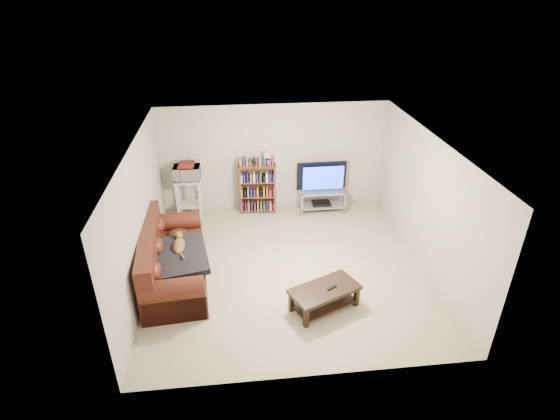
{
  "coord_description": "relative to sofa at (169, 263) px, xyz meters",
  "views": [
    {
      "loc": [
        -0.87,
        -6.56,
        4.75
      ],
      "look_at": [
        -0.1,
        0.4,
        1.0
      ],
      "focal_mm": 28.0,
      "sensor_mm": 36.0,
      "label": 1
    }
  ],
  "objects": [
    {
      "name": "shelf_clutter",
      "position": [
        1.8,
        2.37,
        0.92
      ],
      "size": [
        0.6,
        0.19,
        0.28
      ],
      "rotation": [
        0.0,
        0.0,
        -0.07
      ],
      "color": "silver",
      "rests_on": "bookshelf"
    },
    {
      "name": "microwave",
      "position": [
        0.2,
        2.29,
        0.71
      ],
      "size": [
        0.57,
        0.4,
        0.31
      ],
      "primitive_type": "imported",
      "rotation": [
        0.0,
        0.0,
        -0.04
      ],
      "color": "silver",
      "rests_on": "microwave_stand"
    },
    {
      "name": "dvd_player",
      "position": [
        3.14,
        2.24,
        -0.16
      ],
      "size": [
        0.42,
        0.29,
        0.06
      ],
      "primitive_type": "cube",
      "rotation": [
        0.0,
        0.0,
        0.01
      ],
      "color": "black",
      "rests_on": "tv_stand"
    },
    {
      "name": "ceiling",
      "position": [
        2.1,
        0.11,
        2.05
      ],
      "size": [
        5.0,
        5.0,
        0.0
      ],
      "primitive_type": "plane",
      "rotation": [
        3.14,
        0.0,
        0.0
      ],
      "color": "white",
      "rests_on": "ground"
    },
    {
      "name": "wall_right",
      "position": [
        4.6,
        0.11,
        0.85
      ],
      "size": [
        0.0,
        5.0,
        5.0
      ],
      "primitive_type": "plane",
      "rotation": [
        1.57,
        0.0,
        -1.57
      ],
      "color": "beige",
      "rests_on": "ground"
    },
    {
      "name": "remote",
      "position": [
        2.65,
        -1.06,
        0.06
      ],
      "size": [
        0.18,
        0.14,
        0.02
      ],
      "primitive_type": "cube",
      "rotation": [
        0.0,
        0.0,
        0.57
      ],
      "color": "black",
      "rests_on": "coffee_table"
    },
    {
      "name": "tv_stand",
      "position": [
        3.14,
        2.24,
        0.0
      ],
      "size": [
        1.04,
        0.48,
        0.52
      ],
      "rotation": [
        0.0,
        0.0,
        0.01
      ],
      "color": "#999EA3",
      "rests_on": "floor"
    },
    {
      "name": "bookshelf",
      "position": [
        1.7,
        2.36,
        0.25
      ],
      "size": [
        0.82,
        0.3,
        1.16
      ],
      "rotation": [
        0.0,
        0.0,
        -0.07
      ],
      "color": "#50301C",
      "rests_on": "floor"
    },
    {
      "name": "floor",
      "position": [
        2.1,
        0.11,
        -0.35
      ],
      "size": [
        5.0,
        5.0,
        0.0
      ],
      "primitive_type": "plane",
      "color": "#C6B793",
      "rests_on": "ground"
    },
    {
      "name": "wall_left",
      "position": [
        -0.4,
        0.11,
        0.85
      ],
      "size": [
        0.0,
        5.0,
        5.0
      ],
      "primitive_type": "plane",
      "rotation": [
        1.57,
        0.0,
        1.57
      ],
      "color": "beige",
      "rests_on": "ground"
    },
    {
      "name": "cat",
      "position": [
        0.19,
        0.07,
        0.29
      ],
      "size": [
        0.31,
        0.66,
        0.19
      ],
      "primitive_type": null,
      "rotation": [
        0.0,
        0.0,
        0.08
      ],
      "color": "brown",
      "rests_on": "sofa"
    },
    {
      "name": "coffee_table",
      "position": [
        2.54,
        -1.05,
        -0.07
      ],
      "size": [
        1.23,
        0.95,
        0.4
      ],
      "rotation": [
        0.0,
        0.0,
        0.42
      ],
      "color": "black",
      "rests_on": "floor"
    },
    {
      "name": "game_boxes",
      "position": [
        0.2,
        2.29,
        0.89
      ],
      "size": [
        0.34,
        0.3,
        0.05
      ],
      "primitive_type": "cube",
      "rotation": [
        0.0,
        0.0,
        -0.04
      ],
      "color": "maroon",
      "rests_on": "microwave"
    },
    {
      "name": "blanket",
      "position": [
        0.21,
        -0.14,
        0.23
      ],
      "size": [
        1.1,
        1.32,
        0.2
      ],
      "primitive_type": "cube",
      "rotation": [
        0.05,
        -0.04,
        0.16
      ],
      "color": "black",
      "rests_on": "sofa"
    },
    {
      "name": "wall_back",
      "position": [
        2.1,
        2.61,
        0.85
      ],
      "size": [
        5.0,
        0.0,
        5.0
      ],
      "primitive_type": "plane",
      "rotation": [
        1.57,
        0.0,
        0.0
      ],
      "color": "beige",
      "rests_on": "ground"
    },
    {
      "name": "microwave_stand",
      "position": [
        0.2,
        2.29,
        0.23
      ],
      "size": [
        0.58,
        0.43,
        0.9
      ],
      "rotation": [
        0.0,
        0.0,
        -0.04
      ],
      "color": "silver",
      "rests_on": "floor"
    },
    {
      "name": "wall_front",
      "position": [
        2.1,
        -2.39,
        0.85
      ],
      "size": [
        5.0,
        0.0,
        5.0
      ],
      "primitive_type": "plane",
      "rotation": [
        -1.57,
        0.0,
        0.0
      ],
      "color": "beige",
      "rests_on": "ground"
    },
    {
      "name": "television",
      "position": [
        3.14,
        2.24,
        0.49
      ],
      "size": [
        1.11,
        0.16,
        0.64
      ],
      "primitive_type": "imported",
      "rotation": [
        0.0,
        0.0,
        3.16
      ],
      "color": "black",
      "rests_on": "tv_stand"
    },
    {
      "name": "sofa",
      "position": [
        0.0,
        0.0,
        0.0
      ],
      "size": [
        1.21,
        2.44,
        1.01
      ],
      "rotation": [
        0.0,
        0.0,
        0.08
      ],
      "color": "#441B11",
      "rests_on": "floor"
    }
  ]
}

